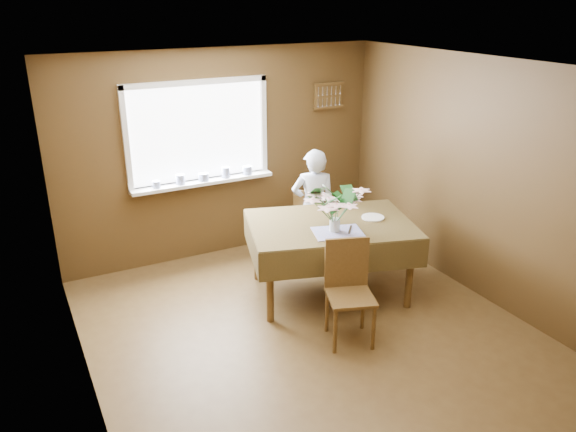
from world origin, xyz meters
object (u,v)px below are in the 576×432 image
dining_table (331,232)px  flower_bouquet (335,203)px  chair_near (349,286)px  seated_woman (313,207)px  chair_far (309,219)px

dining_table → flower_bouquet: size_ratio=3.62×
chair_near → flower_bouquet: flower_bouquet is taller
dining_table → chair_near: chair_near is taller
chair_near → seated_woman: 1.63m
chair_far → flower_bouquet: size_ratio=1.65×
chair_far → chair_near: (-0.54, -1.71, 0.03)m
chair_near → seated_woman: bearing=90.9°
flower_bouquet → chair_far: bearing=72.9°
chair_far → dining_table: bearing=99.5°
dining_table → chair_far: chair_far is taller
dining_table → seated_woman: (0.22, 0.75, -0.01)m
chair_near → flower_bouquet: (0.19, 0.58, 0.60)m
dining_table → chair_near: size_ratio=2.02×
chair_far → flower_bouquet: (-0.35, -1.13, 0.63)m
seated_woman → flower_bouquet: seated_woman is taller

